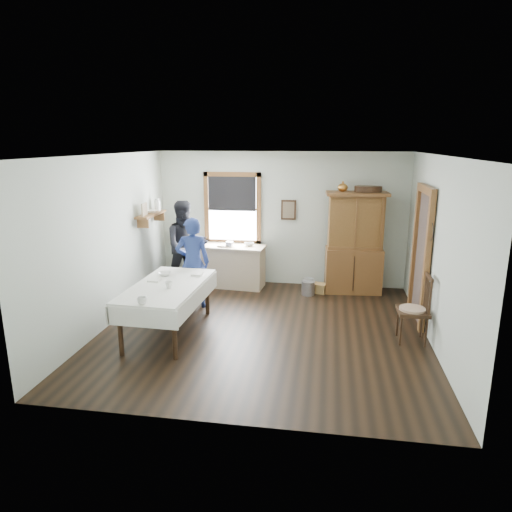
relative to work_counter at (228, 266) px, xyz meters
name	(u,v)px	position (x,y,z in m)	size (l,w,h in m)	color
room	(264,247)	(1.03, -2.13, 0.92)	(5.01, 5.01, 2.70)	black
window	(232,205)	(0.03, 0.34, 1.21)	(1.18, 0.07, 1.48)	white
doorway	(422,252)	(3.49, -1.28, 0.74)	(0.09, 1.14, 2.22)	#483A33
wall_shelf	(152,213)	(-1.34, -0.59, 1.15)	(0.24, 1.00, 0.44)	brown
framed_picture	(289,210)	(1.18, 0.33, 1.12)	(0.30, 0.04, 0.40)	#372513
rug_beater	(432,223)	(3.48, -1.83, 1.29)	(0.27, 0.27, 0.01)	black
work_counter	(228,266)	(0.00, 0.00, 0.00)	(1.49, 0.56, 0.85)	tan
china_hutch	(355,243)	(2.50, 0.03, 0.56)	(1.15, 0.55, 1.96)	brown
dining_table	(168,309)	(-0.41, -2.44, -0.04)	(1.02, 1.94, 0.78)	white
spindle_chair	(413,308)	(3.25, -2.19, 0.09)	(0.48, 0.48, 1.04)	#372513
pail	(308,288)	(1.64, -0.30, -0.29)	(0.25, 0.25, 0.27)	#A1A2A9
wicker_basket	(318,288)	(1.83, -0.14, -0.33)	(0.31, 0.22, 0.19)	olive
woman_blue	(193,266)	(-0.35, -1.28, 0.33)	(0.55, 0.36, 1.50)	navy
figure_dark	(186,249)	(-0.76, -0.35, 0.40)	(0.80, 0.62, 1.65)	black
table_cup_a	(142,301)	(-0.44, -3.31, 0.40)	(0.13, 0.13, 0.10)	white
table_cup_b	(169,285)	(-0.32, -2.59, 0.40)	(0.10, 0.10, 0.10)	white
table_bowl	(164,274)	(-0.62, -1.98, 0.38)	(0.23, 0.23, 0.06)	white
counter_book	(219,245)	(-0.18, -0.05, 0.44)	(0.17, 0.23, 0.02)	#6D5F49
counter_bowl	(249,244)	(0.43, 0.04, 0.46)	(0.19, 0.19, 0.06)	white
shelf_bowl	(152,211)	(-1.34, -0.58, 1.17)	(0.22, 0.22, 0.05)	white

